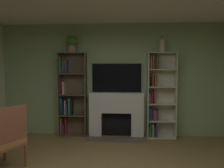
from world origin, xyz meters
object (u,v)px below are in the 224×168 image
at_px(fireplace, 116,113).
at_px(vase_with_flowers, 162,45).
at_px(armchair, 1,139).
at_px(potted_plant, 72,43).
at_px(tv, 117,78).
at_px(bookshelf_left, 70,96).
at_px(bookshelf_right, 158,96).

relative_size(fireplace, vase_with_flowers, 3.01).
bearing_deg(armchair, potted_plant, 71.55).
distance_m(tv, vase_with_flowers, 1.30).
relative_size(bookshelf_left, potted_plant, 4.87).
height_order(tv, bookshelf_right, bookshelf_right).
height_order(tv, bookshelf_left, bookshelf_left).
height_order(bookshelf_right, potted_plant, potted_plant).
bearing_deg(armchair, bookshelf_left, 73.94).
bearing_deg(potted_plant, bookshelf_left, 142.84).
relative_size(bookshelf_right, armchair, 1.92).
distance_m(bookshelf_left, armchair, 2.17).
distance_m(fireplace, armchair, 2.64).
height_order(bookshelf_left, vase_with_flowers, vase_with_flowers).
height_order(bookshelf_left, bookshelf_right, same).
bearing_deg(tv, armchair, -129.17).
bearing_deg(bookshelf_right, potted_plant, -178.77).
relative_size(fireplace, bookshelf_left, 0.69).
bearing_deg(bookshelf_left, potted_plant, -37.16).
distance_m(fireplace, bookshelf_left, 1.20).
bearing_deg(bookshelf_left, vase_with_flowers, -1.50).
bearing_deg(bookshelf_right, fireplace, -178.63).
relative_size(fireplace, armchair, 1.32).
xyz_separation_m(fireplace, tv, (0.00, 0.10, 0.83)).
distance_m(tv, potted_plant, 1.34).
bearing_deg(bookshelf_right, armchair, -143.01).
relative_size(tv, bookshelf_left, 0.58).
bearing_deg(fireplace, bookshelf_left, 178.16).
height_order(tv, vase_with_flowers, vase_with_flowers).
relative_size(bookshelf_left, vase_with_flowers, 4.36).
xyz_separation_m(fireplace, potted_plant, (-1.05, -0.02, 1.66)).
xyz_separation_m(fireplace, vase_with_flowers, (1.05, -0.02, 1.59)).
relative_size(potted_plant, vase_with_flowers, 0.89).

